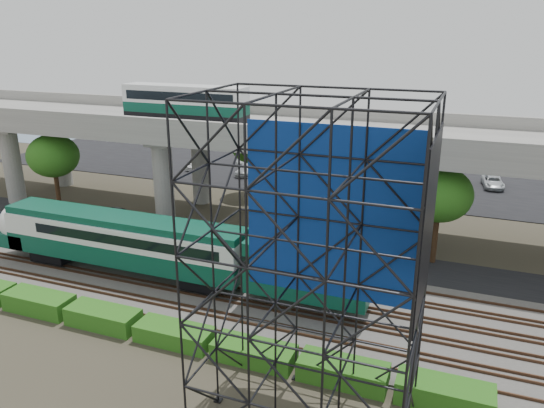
% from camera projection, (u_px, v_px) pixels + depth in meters
% --- Properties ---
extents(ground, '(140.00, 140.00, 0.00)m').
position_uv_depth(ground, '(196.00, 305.00, 35.02)').
color(ground, '#474233').
rests_on(ground, ground).
extents(ballast_bed, '(90.00, 12.00, 0.20)m').
position_uv_depth(ballast_bed, '(210.00, 290.00, 36.76)').
color(ballast_bed, slate).
rests_on(ballast_bed, ground).
extents(service_road, '(90.00, 5.00, 0.08)m').
position_uv_depth(service_road, '(257.00, 246.00, 44.30)').
color(service_road, black).
rests_on(service_road, ground).
extents(parking_lot, '(90.00, 18.00, 0.08)m').
position_uv_depth(parking_lot, '(330.00, 176.00, 65.10)').
color(parking_lot, black).
rests_on(parking_lot, ground).
extents(harbor_water, '(140.00, 40.00, 0.03)m').
position_uv_depth(harbor_water, '(366.00, 142.00, 84.58)').
color(harbor_water, slate).
rests_on(harbor_water, ground).
extents(rail_tracks, '(90.00, 9.52, 0.16)m').
position_uv_depth(rail_tracks, '(210.00, 288.00, 36.70)').
color(rail_tracks, '#472D1E').
rests_on(rail_tracks, ballast_bed).
extents(commuter_train, '(29.30, 3.06, 4.30)m').
position_uv_depth(commuter_train, '(148.00, 244.00, 37.51)').
color(commuter_train, black).
rests_on(commuter_train, rail_tracks).
extents(overpass, '(80.00, 12.00, 12.40)m').
position_uv_depth(overpass, '(273.00, 137.00, 46.82)').
color(overpass, '#9E9B93').
rests_on(overpass, ground).
extents(scaffold_tower, '(9.36, 6.36, 15.00)m').
position_uv_depth(scaffold_tower, '(310.00, 278.00, 22.12)').
color(scaffold_tower, black).
rests_on(scaffold_tower, ground).
extents(hedge_strip, '(34.60, 1.80, 1.20)m').
position_uv_depth(hedge_strip, '(174.00, 334.00, 30.69)').
color(hedge_strip, '#245C15').
rests_on(hedge_strip, ground).
extents(trees, '(40.94, 16.94, 7.69)m').
position_uv_depth(trees, '(233.00, 162.00, 49.16)').
color(trees, '#382314').
rests_on(trees, ground).
extents(suv, '(5.19, 3.54, 1.32)m').
position_uv_depth(suv, '(120.00, 216.00, 49.21)').
color(suv, black).
rests_on(suv, service_road).
extents(parked_cars, '(37.82, 9.69, 1.30)m').
position_uv_depth(parked_cars, '(343.00, 173.00, 63.98)').
color(parked_cars, white).
rests_on(parked_cars, parking_lot).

